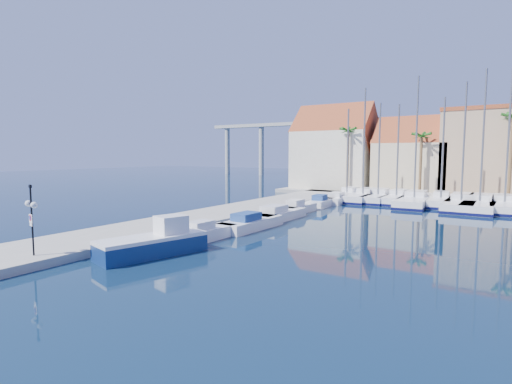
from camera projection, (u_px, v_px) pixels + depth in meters
ground at (168, 274)px, 20.12m from camera, size 260.00×260.00×0.00m
quay_west at (205, 217)px, 36.25m from camera, size 6.00×77.00×0.50m
shore_north at (474, 196)px, 54.79m from camera, size 54.00×16.00×0.50m
lamp_post at (31, 209)px, 21.50m from camera, size 1.30×0.55×3.88m
fishing_boat at (155, 243)px, 23.77m from camera, size 3.72×6.78×2.26m
motorboat_west_0 at (205, 233)px, 27.93m from camera, size 1.84×5.43×1.40m
motorboat_west_1 at (250, 223)px, 31.92m from camera, size 2.26×6.62×1.40m
motorboat_west_2 at (277, 214)px, 36.37m from camera, size 2.32×7.03×1.40m
motorboat_west_3 at (297, 208)px, 40.71m from camera, size 1.83×5.35×1.40m
motorboat_west_4 at (321, 202)px, 45.67m from camera, size 2.38×5.84×1.40m
motorboat_west_5 at (338, 199)px, 48.81m from camera, size 2.11×5.87×1.40m
motorboat_west_6 at (355, 195)px, 54.08m from camera, size 1.95×5.56×1.40m
sailboat_0 at (348, 195)px, 52.70m from camera, size 2.64×8.46×11.77m
sailboat_1 at (364, 196)px, 50.93m from camera, size 2.67×9.77×14.12m
sailboat_2 at (379, 197)px, 50.30m from camera, size 2.98×9.70×12.21m
sailboat_3 at (397, 198)px, 49.09m from camera, size 2.43×9.14×11.90m
sailboat_4 at (415, 200)px, 47.04m from camera, size 3.89×12.15×14.82m
sailboat_5 at (441, 200)px, 46.47m from camera, size 3.08×9.19×12.40m
sailboat_6 at (462, 203)px, 44.13m from camera, size 3.22×11.75×13.65m
sailboat_7 at (480, 204)px, 43.19m from camera, size 3.28×11.92×14.84m
sailboat_8 at (504, 205)px, 42.51m from camera, size 3.50×11.13×14.76m
building_0 at (335, 151)px, 64.17m from camera, size 12.30×9.00×13.50m
building_1 at (413, 159)px, 57.80m from camera, size 10.30×8.00×11.00m
building_2 at (502, 152)px, 52.59m from camera, size 14.20×10.20×11.50m
palm_0 at (348, 132)px, 57.59m from camera, size 2.60×2.60×10.15m
palm_1 at (422, 138)px, 52.27m from camera, size 2.60×2.60×9.15m
viaduct at (283, 138)px, 108.79m from camera, size 48.00×2.20×14.45m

